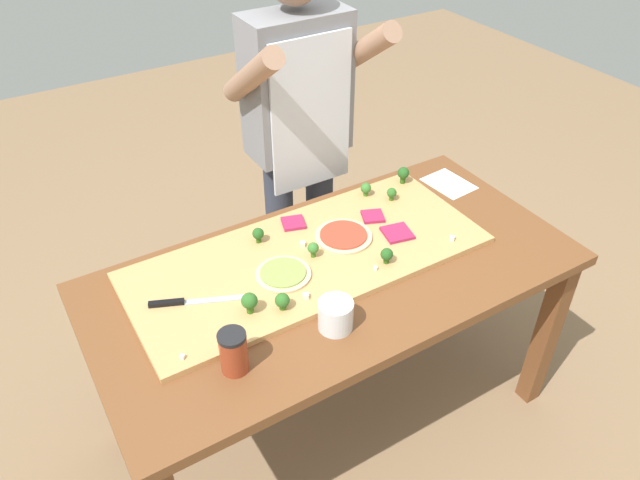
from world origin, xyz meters
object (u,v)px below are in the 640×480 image
object	(u,v)px
broccoli_floret_back_mid	(403,174)
cook_center	(299,128)
broccoli_floret_back_left	(392,193)
cheese_crumble_c	(452,238)
sauce_jar	(234,352)
pizza_slice_far_left	(397,233)
chefs_knife	(187,302)
broccoli_floret_back_right	(282,301)
pizza_whole_tomato_red	(343,236)
flour_cup	(336,316)
cheese_crumble_b	(259,230)
pizza_whole_pesto_green	(283,274)
cheese_crumble_a	(303,244)
pizza_slice_near_left	(293,223)
prep_table	(335,292)
recipe_note	(449,184)
cheese_crumble_f	(182,357)
pizza_slice_center	(373,216)
broccoli_floret_center_right	(366,188)
broccoli_floret_front_left	(313,249)
cheese_crumble_d	(306,296)
cheese_crumble_e	(376,268)
broccoli_floret_center_left	(387,255)
broccoli_floret_front_mid	(258,234)
broccoli_floret_front_right	(249,302)

from	to	relation	value
broccoli_floret_back_mid	cook_center	size ratio (longest dim) A/B	0.04
broccoli_floret_back_left	cook_center	distance (m)	0.45
cheese_crumble_c	sauce_jar	distance (m)	0.91
pizza_slice_far_left	broccoli_floret_back_mid	xyz separation A→B (m)	(0.23, 0.27, 0.04)
broccoli_floret_back_mid	sauce_jar	size ratio (longest dim) A/B	0.52
chefs_knife	broccoli_floret_back_right	xyz separation A→B (m)	(0.24, -0.18, 0.03)
pizza_whole_tomato_red	flour_cup	distance (m)	0.42
cheese_crumble_b	pizza_whole_pesto_green	bearing A→B (deg)	-99.21
cheese_crumble_a	pizza_slice_near_left	bearing A→B (deg)	74.91
cook_center	prep_table	bearing A→B (deg)	-108.89
sauce_jar	recipe_note	xyz separation A→B (m)	(1.16, 0.43, -0.07)
pizza_slice_far_left	cheese_crumble_f	distance (m)	0.89
cheese_crumble_a	pizza_slice_far_left	bearing A→B (deg)	-19.81
prep_table	broccoli_floret_back_left	distance (m)	0.48
broccoli_floret_back_mid	broccoli_floret_back_right	xyz separation A→B (m)	(-0.76, -0.39, -0.01)
pizza_slice_center	flour_cup	bearing A→B (deg)	-136.65
pizza_whole_pesto_green	pizza_slice_far_left	distance (m)	0.46
pizza_slice_far_left	cheese_crumble_a	size ratio (longest dim) A/B	5.64
broccoli_floret_back_right	cheese_crumble_a	world-z (taller)	broccoli_floret_back_right
broccoli_floret_center_right	cheese_crumble_b	size ratio (longest dim) A/B	4.27
cook_center	cheese_crumble_b	bearing A→B (deg)	-138.72
broccoli_floret_front_left	cheese_crumble_c	xyz separation A→B (m)	(0.47, -0.18, -0.03)
cheese_crumble_d	cheese_crumble_e	size ratio (longest dim) A/B	1.47
broccoli_floret_front_left	cheese_crumble_f	distance (m)	0.59
prep_table	cheese_crumble_f	bearing A→B (deg)	-168.22
cheese_crumble_b	cheese_crumble_e	xyz separation A→B (m)	(0.24, -0.39, -0.00)
broccoli_floret_front_left	cheese_crumble_f	xyz separation A→B (m)	(-0.55, -0.20, -0.03)
pizza_whole_pesto_green	cook_center	size ratio (longest dim) A/B	0.11
pizza_slice_center	pizza_slice_far_left	world-z (taller)	same
pizza_slice_near_left	cheese_crumble_d	bearing A→B (deg)	-113.59
flour_cup	recipe_note	size ratio (longest dim) A/B	0.56
broccoli_floret_center_left	broccoli_floret_front_mid	bearing A→B (deg)	134.30
broccoli_floret_front_mid	cheese_crumble_e	world-z (taller)	broccoli_floret_front_mid
cheese_crumble_a	broccoli_floret_front_left	bearing A→B (deg)	-88.53
cook_center	flour_cup	bearing A→B (deg)	-112.83
broccoli_floret_back_right	sauce_jar	xyz separation A→B (m)	(-0.22, -0.12, 0.01)
pizza_slice_far_left	broccoli_floret_front_right	distance (m)	0.63
broccoli_floret_front_right	broccoli_floret_center_right	world-z (taller)	broccoli_floret_front_right
broccoli_floret_front_mid	flour_cup	world-z (taller)	flour_cup
recipe_note	cheese_crumble_a	bearing A→B (deg)	-174.52
pizza_whole_pesto_green	broccoli_floret_back_right	distance (m)	0.16
pizza_slice_near_left	recipe_note	distance (m)	0.70
pizza_whole_tomato_red	cheese_crumble_a	size ratio (longest dim) A/B	11.85
broccoli_floret_back_right	cheese_crumble_e	distance (m)	0.35
pizza_whole_pesto_green	cheese_crumble_d	bearing A→B (deg)	-86.29
pizza_slice_near_left	cheese_crumble_b	bearing A→B (deg)	168.80
chefs_knife	pizza_whole_tomato_red	bearing A→B (deg)	2.81
pizza_whole_tomato_red	broccoli_floret_front_right	xyz separation A→B (m)	(-0.45, -0.17, 0.04)
broccoli_floret_back_left	sauce_jar	distance (m)	0.97
pizza_whole_pesto_green	broccoli_floret_front_left	bearing A→B (deg)	14.20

